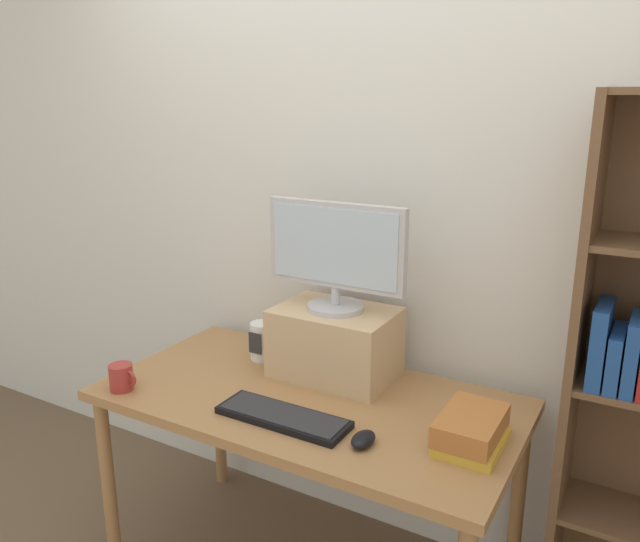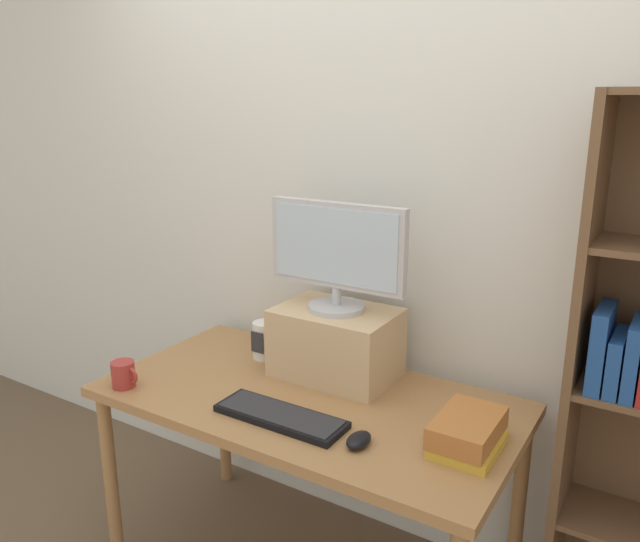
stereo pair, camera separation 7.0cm
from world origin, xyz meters
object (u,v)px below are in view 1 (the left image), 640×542
object	(u,v)px
computer_mouse	(363,439)
keyboard	(283,417)
riser_box	(336,343)
coffee_mug	(122,377)
desk_speaker	(262,341)
desk	(308,415)
computer_monitor	(337,253)
book_stack	(471,430)

from	to	relation	value
computer_mouse	keyboard	bearing A→B (deg)	179.26
riser_box	coffee_mug	size ratio (longest dim) A/B	3.79
desk_speaker	desk	bearing A→B (deg)	-30.12
computer_monitor	computer_mouse	distance (m)	0.67
keyboard	book_stack	xyz separation A→B (m)	(0.56, 0.15, 0.04)
computer_mouse	desk_speaker	distance (m)	0.73
keyboard	coffee_mug	size ratio (longest dim) A/B	3.87
book_stack	desk	bearing A→B (deg)	176.73
coffee_mug	desk_speaker	size ratio (longest dim) A/B	0.76
computer_monitor	computer_mouse	size ratio (longest dim) A/B	5.11
computer_monitor	book_stack	distance (m)	0.75
computer_mouse	coffee_mug	distance (m)	0.90
desk	computer_monitor	bearing A→B (deg)	88.86
riser_box	book_stack	world-z (taller)	riser_box
book_stack	coffee_mug	world-z (taller)	book_stack
keyboard	riser_box	bearing A→B (deg)	92.52
desk	coffee_mug	world-z (taller)	coffee_mug
computer_monitor	book_stack	xyz separation A→B (m)	(0.58, -0.23, -0.42)
riser_box	keyboard	size ratio (longest dim) A/B	0.98
desk_speaker	computer_monitor	bearing A→B (deg)	2.26
book_stack	keyboard	bearing A→B (deg)	-164.73
keyboard	desk_speaker	xyz separation A→B (m)	(-0.34, 0.37, 0.06)
riser_box	computer_monitor	distance (m)	0.34
computer_mouse	computer_monitor	bearing A→B (deg)	128.04
desk	book_stack	bearing A→B (deg)	-3.27
riser_box	keyboard	bearing A→B (deg)	-87.48
desk_speaker	riser_box	bearing A→B (deg)	2.52
riser_box	computer_monitor	xyz separation A→B (m)	(-0.00, -0.00, 0.34)
desk	book_stack	distance (m)	0.60
riser_box	desk_speaker	world-z (taller)	riser_box
desk	computer_monitor	xyz separation A→B (m)	(0.00, 0.20, 0.54)
book_stack	desk_speaker	bearing A→B (deg)	166.43
computer_monitor	computer_mouse	xyz separation A→B (m)	(0.30, -0.39, -0.45)
computer_monitor	desk_speaker	world-z (taller)	computer_monitor
desk	keyboard	xyz separation A→B (m)	(0.02, -0.19, 0.09)
book_stack	coffee_mug	xyz separation A→B (m)	(-1.18, -0.25, -0.00)
coffee_mug	computer_monitor	bearing A→B (deg)	39.17
desk	keyboard	bearing A→B (deg)	-83.63
computer_monitor	keyboard	size ratio (longest dim) A/B	1.21
riser_box	computer_mouse	distance (m)	0.51
computer_mouse	desk_speaker	world-z (taller)	desk_speaker
keyboard	book_stack	size ratio (longest dim) A/B	1.69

